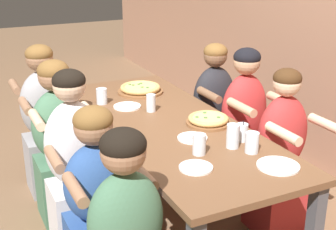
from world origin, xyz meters
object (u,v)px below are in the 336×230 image
(drinking_glass_a, at_px, (102,97))
(drinking_glass_c, at_px, (252,144))
(empty_plate_b, at_px, (196,168))
(pizza_board_second, at_px, (208,120))
(diner_far_center, at_px, (243,134))
(diner_near_left, at_px, (46,125))
(empty_plate_a, at_px, (127,106))
(empty_plate_d, at_px, (278,166))
(diner_near_center, at_px, (76,170))
(pizza_board_main, at_px, (140,89))
(drinking_glass_d, at_px, (233,138))
(drinking_glass_b, at_px, (151,104))
(drinking_glass_e, at_px, (199,146))
(diner_far_midright, at_px, (280,160))
(diner_near_midright, at_px, (98,209))
(diner_near_midleft, at_px, (60,147))
(cocktail_glass_blue, at_px, (242,133))
(diner_far_midleft, at_px, (213,119))
(empty_plate_c, at_px, (192,138))

(drinking_glass_a, xyz_separation_m, drinking_glass_c, (1.19, 0.49, -0.00))
(empty_plate_b, xyz_separation_m, drinking_glass_c, (-0.04, 0.38, 0.05))
(pizza_board_second, height_order, diner_far_center, diner_far_center)
(pizza_board_second, xyz_separation_m, diner_near_left, (-1.01, -0.87, -0.25))
(empty_plate_a, distance_m, empty_plate_d, 1.31)
(diner_near_left, bearing_deg, diner_near_center, -90.00)
(pizza_board_main, bearing_deg, drinking_glass_a, -70.79)
(empty_plate_a, distance_m, drinking_glass_d, 0.98)
(empty_plate_d, bearing_deg, pizza_board_main, -174.43)
(drinking_glass_b, xyz_separation_m, drinking_glass_e, (0.77, -0.05, -0.00))
(diner_far_midright, xyz_separation_m, diner_near_midright, (0.05, -1.29, -0.00))
(diner_near_midright, bearing_deg, drinking_glass_c, -12.76)
(drinking_glass_b, distance_m, drinking_glass_c, 0.91)
(diner_near_left, bearing_deg, diner_far_center, -32.47)
(diner_near_midright, height_order, diner_near_midleft, diner_near_midleft)
(empty_plate_a, distance_m, cocktail_glass_blue, 0.96)
(pizza_board_second, height_order, empty_plate_b, pizza_board_second)
(diner_far_midleft, distance_m, diner_near_left, 1.35)
(pizza_board_main, bearing_deg, diner_far_midright, 27.24)
(empty_plate_c, bearing_deg, drinking_glass_a, -162.10)
(empty_plate_d, distance_m, drinking_glass_a, 1.50)
(drinking_glass_a, bearing_deg, drinking_glass_e, 11.09)
(empty_plate_d, bearing_deg, empty_plate_b, -113.29)
(drinking_glass_d, relative_size, diner_near_left, 0.12)
(drinking_glass_e, xyz_separation_m, diner_far_midright, (-0.13, 0.70, -0.30))
(drinking_glass_c, relative_size, drinking_glass_d, 0.85)
(empty_plate_d, bearing_deg, diner_far_midleft, 162.87)
(pizza_board_main, distance_m, diner_near_left, 0.79)
(diner_near_midright, relative_size, diner_near_midleft, 0.95)
(empty_plate_b, relative_size, empty_plate_d, 0.79)
(drinking_glass_c, bearing_deg, diner_far_midright, 119.56)
(empty_plate_c, bearing_deg, pizza_board_main, 175.52)
(empty_plate_b, height_order, diner_far_center, diner_far_center)
(empty_plate_c, xyz_separation_m, drinking_glass_c, (0.32, 0.21, 0.05))
(drinking_glass_a, bearing_deg, empty_plate_a, 41.46)
(diner_near_midright, bearing_deg, empty_plate_d, -24.92)
(drinking_glass_b, xyz_separation_m, diner_near_left, (-0.62, -0.63, -0.27))
(diner_near_center, height_order, diner_far_center, diner_near_center)
(cocktail_glass_blue, relative_size, diner_near_midleft, 0.11)
(diner_far_midleft, bearing_deg, cocktail_glass_blue, 67.94)
(pizza_board_second, bearing_deg, diner_far_midleft, 145.49)
(empty_plate_c, distance_m, drinking_glass_e, 0.22)
(pizza_board_second, relative_size, empty_plate_a, 1.48)
(diner_near_midleft, bearing_deg, drinking_glass_e, -58.40)
(diner_far_midright, bearing_deg, cocktail_glass_blue, 11.49)
(drinking_glass_c, distance_m, diner_near_midright, 0.93)
(drinking_glass_d, bearing_deg, diner_far_midleft, 154.06)
(drinking_glass_b, bearing_deg, cocktail_glass_blue, 21.12)
(empty_plate_a, relative_size, drinking_glass_c, 1.65)
(empty_plate_b, xyz_separation_m, drinking_glass_e, (-0.15, 0.10, 0.05))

